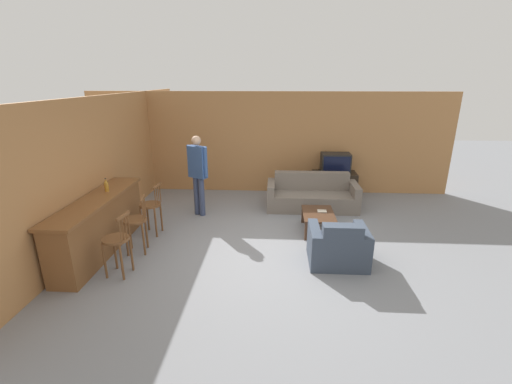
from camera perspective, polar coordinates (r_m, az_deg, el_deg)
ground_plane at (r=6.07m, az=0.89°, el=-10.11°), size 24.00×24.00×0.00m
wall_back at (r=9.01m, az=1.91°, el=8.16°), size 9.40×0.08×2.60m
wall_left at (r=7.57m, az=-23.11°, el=4.72°), size 0.08×8.53×2.60m
bar_counter at (r=6.52m, az=-24.59°, el=-5.01°), size 0.55×2.55×0.98m
bar_chair_near at (r=5.63m, az=-22.13°, el=-7.86°), size 0.44×0.44×1.00m
bar_chair_mid at (r=6.23m, az=-19.36°, el=-4.96°), size 0.47×0.47×1.00m
bar_chair_far at (r=6.87m, az=-17.07°, el=-2.54°), size 0.43×0.43×1.00m
couch_far at (r=8.09m, az=9.29°, el=-0.69°), size 2.07×0.83×0.81m
armchair_near at (r=5.79m, az=13.52°, el=-8.92°), size 0.93×0.79×0.79m
coffee_table at (r=6.87m, az=10.34°, el=-3.91°), size 0.61×0.91×0.38m
tv_unit at (r=9.01m, az=12.84°, el=1.25°), size 1.09×0.55×0.63m
tv at (r=8.86m, az=13.09°, el=4.72°), size 0.72×0.46×0.49m
bottle at (r=6.65m, az=-23.68°, el=1.02°), size 0.07×0.07×0.24m
book_on_table at (r=6.92m, az=10.94°, el=-3.14°), size 0.18×0.13×0.02m
person_by_window at (r=7.48m, az=-9.67°, el=3.49°), size 0.48×0.35×1.76m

